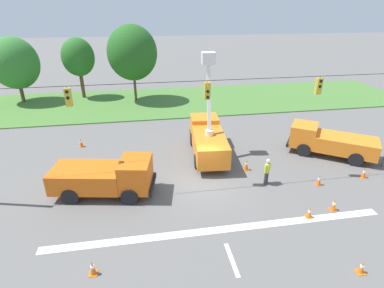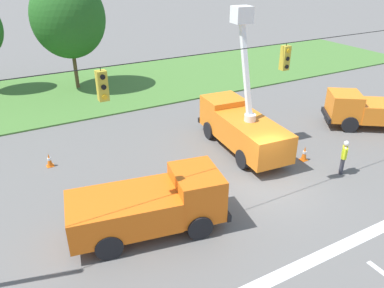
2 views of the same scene
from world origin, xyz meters
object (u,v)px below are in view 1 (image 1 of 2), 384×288
at_px(utility_truck_bucket_lift, 208,137).
at_px(traffic_cone_far_left, 364,173).
at_px(tree_far_west, 15,63).
at_px(traffic_cone_near_bucket, 310,212).
at_px(utility_truck_support_far, 106,176).
at_px(road_worker, 267,170).
at_px(utility_truck_support_near, 329,141).
at_px(traffic_cone_foreground_right, 334,205).
at_px(traffic_cone_mid_left, 246,165).
at_px(traffic_cone_far_right, 81,143).
at_px(traffic_cone_centre_line, 319,180).
at_px(traffic_cone_lane_edge_a, 93,268).
at_px(tree_centre, 132,53).
at_px(traffic_cone_lane_edge_b, 362,267).
at_px(tree_west, 78,57).

xyz_separation_m(utility_truck_bucket_lift, traffic_cone_far_left, (9.48, -5.00, -1.08)).
height_order(tree_far_west, traffic_cone_far_left, tree_far_west).
relative_size(traffic_cone_near_bucket, traffic_cone_far_left, 0.91).
xyz_separation_m(utility_truck_support_far, road_worker, (9.86, -0.56, -0.17)).
distance_m(utility_truck_support_near, road_worker, 6.90).
height_order(tree_far_west, utility_truck_bucket_lift, utility_truck_bucket_lift).
relative_size(utility_truck_bucket_lift, traffic_cone_foreground_right, 10.22).
relative_size(utility_truck_bucket_lift, traffic_cone_mid_left, 9.41).
xyz_separation_m(traffic_cone_far_left, traffic_cone_far_right, (-19.19, 8.04, 0.01)).
relative_size(traffic_cone_mid_left, traffic_cone_far_right, 1.09).
distance_m(traffic_cone_mid_left, traffic_cone_centre_line, 4.68).
bearing_deg(traffic_cone_foreground_right, traffic_cone_mid_left, 123.13).
bearing_deg(road_worker, traffic_cone_near_bucket, -74.34).
relative_size(traffic_cone_mid_left, traffic_cone_lane_edge_a, 1.14).
height_order(utility_truck_support_far, traffic_cone_centre_line, utility_truck_support_far).
height_order(utility_truck_bucket_lift, traffic_cone_centre_line, utility_truck_bucket_lift).
height_order(tree_centre, utility_truck_bucket_lift, tree_centre).
distance_m(tree_centre, traffic_cone_mid_left, 20.02).
bearing_deg(traffic_cone_lane_edge_b, road_worker, 99.88).
distance_m(tree_far_west, traffic_cone_lane_edge_b, 36.54).
height_order(tree_west, traffic_cone_lane_edge_a, tree_west).
bearing_deg(utility_truck_bucket_lift, traffic_cone_far_left, -27.82).
distance_m(tree_centre, traffic_cone_centre_line, 23.96).
height_order(utility_truck_support_near, traffic_cone_far_left, utility_truck_support_near).
distance_m(tree_far_west, tree_centre, 13.04).
distance_m(tree_centre, traffic_cone_lane_edge_a, 25.81).
distance_m(utility_truck_bucket_lift, traffic_cone_near_bucket, 9.10).
distance_m(traffic_cone_foreground_right, traffic_cone_far_right, 18.66).
bearing_deg(tree_west, utility_truck_bucket_lift, -56.24).
height_order(tree_far_west, tree_centre, tree_centre).
bearing_deg(utility_truck_support_near, traffic_cone_lane_edge_a, -151.89).
bearing_deg(traffic_cone_centre_line, utility_truck_support_near, 52.51).
xyz_separation_m(tree_west, utility_truck_bucket_lift, (11.64, -17.42, -3.42)).
bearing_deg(utility_truck_support_near, tree_centre, 130.84).
bearing_deg(tree_west, road_worker, -56.72).
bearing_deg(traffic_cone_lane_edge_b, traffic_cone_far_right, 132.62).
bearing_deg(traffic_cone_centre_line, traffic_cone_mid_left, 146.39).
relative_size(tree_centre, traffic_cone_centre_line, 11.39).
distance_m(traffic_cone_foreground_right, traffic_cone_near_bucket, 1.69).
bearing_deg(traffic_cone_near_bucket, road_worker, 105.66).
relative_size(utility_truck_support_near, traffic_cone_lane_edge_a, 9.00).
xyz_separation_m(traffic_cone_mid_left, traffic_cone_lane_edge_b, (1.95, -9.22, -0.11)).
xyz_separation_m(tree_far_west, utility_truck_support_near, (27.26, -18.13, -3.39)).
relative_size(tree_far_west, utility_truck_bucket_lift, 0.98).
relative_size(utility_truck_support_near, traffic_cone_foreground_right, 8.61).
xyz_separation_m(utility_truck_bucket_lift, traffic_cone_centre_line, (6.05, -5.34, -1.06)).
distance_m(tree_centre, traffic_cone_far_right, 13.81).
distance_m(road_worker, traffic_cone_mid_left, 2.07).
height_order(utility_truck_support_near, traffic_cone_near_bucket, utility_truck_support_near).
height_order(tree_far_west, traffic_cone_foreground_right, tree_far_west).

